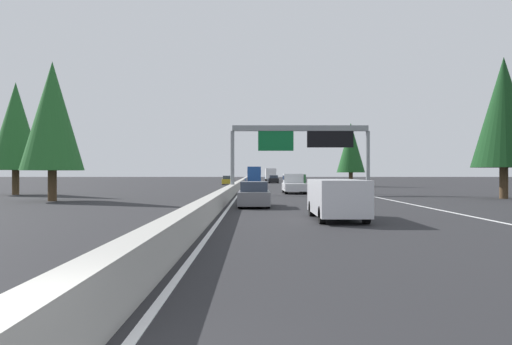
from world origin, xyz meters
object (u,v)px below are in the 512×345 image
(sedan_mid_center, at_px, (268,177))
(conifer_left_foreground, at_px, (52,116))
(pickup_far_center, at_px, (294,184))
(conifer_left_near, at_px, (16,126))
(bus_near_center, at_px, (254,174))
(conifer_right_mid, at_px, (351,148))
(sedan_distant_b, at_px, (254,195))
(oncoming_near, at_px, (228,180))
(sedan_far_left, at_px, (274,179))
(sign_gantry_overhead, at_px, (302,140))
(box_truck_mid_left, at_px, (271,174))
(minivan_mid_right, at_px, (337,197))
(minivan_far_right, at_px, (298,179))
(conifer_right_near, at_px, (504,112))

(sedan_mid_center, bearing_deg, conifer_left_foreground, 169.79)
(pickup_far_center, height_order, conifer_left_near, conifer_left_near)
(bus_near_center, relative_size, conifer_right_mid, 1.26)
(sedan_distant_b, distance_m, oncoming_near, 53.44)
(sedan_far_left, height_order, oncoming_near, same)
(sedan_distant_b, distance_m, conifer_right_mid, 44.34)
(sedan_mid_center, height_order, bus_near_center, bus_near_center)
(sedan_distant_b, height_order, conifer_left_near, conifer_left_near)
(oncoming_near, distance_m, conifer_right_mid, 22.01)
(bus_near_center, bearing_deg, sign_gantry_overhead, -175.29)
(box_truck_mid_left, relative_size, sedan_mid_center, 1.93)
(sedan_mid_center, bearing_deg, minivan_mid_right, 179.85)
(minivan_far_right, relative_size, conifer_left_foreground, 0.51)
(sign_gantry_overhead, relative_size, sedan_distant_b, 2.88)
(bus_near_center, bearing_deg, conifer_right_near, -162.45)
(sedan_distant_b, relative_size, bus_near_center, 0.38)
(minivan_far_right, bearing_deg, conifer_left_foreground, 154.81)
(minivan_far_right, xyz_separation_m, oncoming_near, (2.46, 11.47, -0.27))
(minivan_mid_right, bearing_deg, conifer_left_near, 46.62)
(sign_gantry_overhead, xyz_separation_m, minivan_far_right, (34.72, -2.74, -4.03))
(sedan_distant_b, height_order, oncoming_near, same)
(sedan_far_left, distance_m, box_truck_mid_left, 24.48)
(sedan_distant_b, height_order, bus_near_center, bus_near_center)
(conifer_left_near, bearing_deg, bus_near_center, -21.72)
(conifer_right_near, bearing_deg, oncoming_near, 27.82)
(sedan_mid_center, distance_m, conifer_left_near, 93.03)
(minivan_mid_right, height_order, box_truck_mid_left, box_truck_mid_left)
(sedan_far_left, bearing_deg, sign_gantry_overhead, -179.16)
(box_truck_mid_left, distance_m, sedan_mid_center, 15.94)
(conifer_right_near, relative_size, conifer_left_foreground, 1.11)
(bus_near_center, relative_size, oncoming_near, 2.61)
(sedan_distant_b, distance_m, conifer_right_near, 21.83)
(conifer_right_near, bearing_deg, pickup_far_center, 56.74)
(sedan_distant_b, bearing_deg, box_truck_mid_left, -2.49)
(sedan_far_left, xyz_separation_m, box_truck_mid_left, (24.46, -0.23, 0.93))
(minivan_mid_right, height_order, bus_near_center, bus_near_center)
(minivan_mid_right, distance_m, minivan_far_right, 58.82)
(sedan_far_left, distance_m, conifer_right_mid, 25.40)
(bus_near_center, bearing_deg, sedan_mid_center, -6.09)
(sign_gantry_overhead, height_order, conifer_left_near, conifer_left_near)
(minivan_mid_right, distance_m, sedan_distant_b, 8.65)
(minivan_mid_right, xyz_separation_m, conifer_left_foreground, (13.69, 17.58, 4.97))
(conifer_right_mid, bearing_deg, conifer_left_near, 126.72)
(conifer_right_near, height_order, conifer_left_foreground, conifer_right_near)
(bus_near_center, xyz_separation_m, conifer_right_mid, (-27.35, -13.84, 3.80))
(sign_gantry_overhead, height_order, sedan_far_left, sign_gantry_overhead)
(pickup_far_center, height_order, conifer_right_mid, conifer_right_mid)
(minivan_mid_right, height_order, sedan_far_left, minivan_mid_right)
(conifer_right_near, bearing_deg, box_truck_mid_left, 10.71)
(sign_gantry_overhead, xyz_separation_m, sedan_distant_b, (-16.08, 4.36, -4.30))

